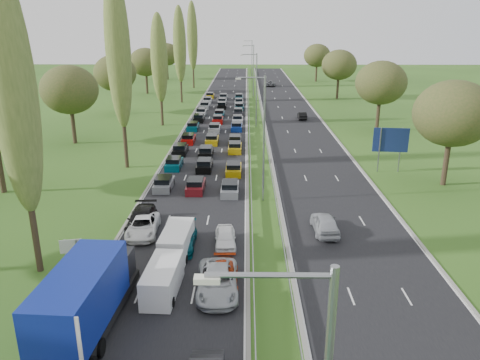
{
  "coord_description": "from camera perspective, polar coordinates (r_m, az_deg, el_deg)",
  "views": [
    {
      "loc": [
        2.83,
        0.21,
        16.27
      ],
      "look_at": [
        2.23,
        44.76,
        1.5
      ],
      "focal_mm": 35.0,
      "sensor_mm": 36.0,
      "label": 1
    }
  ],
  "objects": [
    {
      "name": "woodland_left",
      "position": [
        67.72,
        -21.07,
        9.86
      ],
      "size": [
        8.0,
        166.0,
        11.1
      ],
      "color": "#2D2116",
      "rests_on": "ground"
    },
    {
      "name": "blue_lorry",
      "position": [
        27.63,
        -18.1,
        -13.35
      ],
      "size": [
        2.78,
        10.01,
        4.22
      ],
      "rotation": [
        0.0,
        0.0,
        -0.06
      ],
      "color": "black",
      "rests_on": "near_carriageway"
    },
    {
      "name": "white_van_front",
      "position": [
        30.8,
        -9.35,
        -11.66
      ],
      "size": [
        1.89,
        4.82,
        1.94
      ],
      "rotation": [
        0.0,
        0.0,
        -0.05
      ],
      "color": "white",
      "rests_on": "near_carriageway"
    },
    {
      "name": "direction_sign",
      "position": [
        56.41,
        17.89,
        4.44
      ],
      "size": [
        3.99,
        0.46,
        5.2
      ],
      "color": "gray",
      "rests_on": "ground"
    },
    {
      "name": "near_car_11",
      "position": [
        31.2,
        -1.93,
        -11.67
      ],
      "size": [
        1.95,
        4.52,
        1.3
      ],
      "primitive_type": "imported",
      "rotation": [
        0.0,
        0.0,
        0.03
      ],
      "color": "#972709",
      "rests_on": "near_carriageway"
    },
    {
      "name": "far_carriageway",
      "position": [
        84.3,
        6.54,
        7.1
      ],
      "size": [
        10.5,
        215.0,
        0.04
      ],
      "primitive_type": "cube",
      "color": "black",
      "rests_on": "ground"
    },
    {
      "name": "near_car_10",
      "position": [
        30.45,
        -2.76,
        -12.23
      ],
      "size": [
        2.81,
        5.68,
        1.55
      ],
      "primitive_type": "imported",
      "rotation": [
        0.0,
        0.0,
        0.04
      ],
      "color": "#A4A9AE",
      "rests_on": "near_carriageway"
    },
    {
      "name": "near_car_12",
      "position": [
        36.39,
        -1.8,
        -7.01
      ],
      "size": [
        1.83,
        4.04,
        1.35
      ],
      "primitive_type": "imported",
      "rotation": [
        0.0,
        0.0,
        0.06
      ],
      "color": "white",
      "rests_on": "near_carriageway"
    },
    {
      "name": "far_car_2",
      "position": [
        134.28,
        3.76,
        11.68
      ],
      "size": [
        2.94,
        5.65,
        1.52
      ],
      "primitive_type": "imported",
      "rotation": [
        0.0,
        0.0,
        3.07
      ],
      "color": "slate",
      "rests_on": "far_carriageway"
    },
    {
      "name": "near_car_3",
      "position": [
        40.16,
        -11.88,
        -4.71
      ],
      "size": [
        2.54,
        5.6,
        1.59
      ],
      "primitive_type": "imported",
      "rotation": [
        0.0,
        0.0,
        0.06
      ],
      "color": "black",
      "rests_on": "near_carriageway"
    },
    {
      "name": "central_reservation",
      "position": [
        83.79,
        1.92,
        7.52
      ],
      "size": [
        2.36,
        215.0,
        0.32
      ],
      "color": "gray",
      "rests_on": "ground"
    },
    {
      "name": "white_van_rear",
      "position": [
        35.51,
        -7.66,
        -7.29
      ],
      "size": [
        1.92,
        4.89,
        1.97
      ],
      "rotation": [
        0.0,
        0.0,
        -0.05
      ],
      "color": "white",
      "rests_on": "near_carriageway"
    },
    {
      "name": "ground",
      "position": [
        81.45,
        1.94,
        6.81
      ],
      "size": [
        260.0,
        260.0,
        0.0
      ],
      "primitive_type": "plane",
      "color": "#2B4F18",
      "rests_on": "ground"
    },
    {
      "name": "info_sign",
      "position": [
        35.12,
        -19.89,
        -7.94
      ],
      "size": [
        1.49,
        0.43,
        2.1
      ],
      "color": "gray",
      "rests_on": "ground"
    },
    {
      "name": "near_car_7",
      "position": [
        36.36,
        -7.06,
        -7.09
      ],
      "size": [
        2.06,
        4.98,
        1.44
      ],
      "primitive_type": "imported",
      "rotation": [
        0.0,
        0.0,
        0.01
      ],
      "color": "#05414E",
      "rests_on": "near_carriageway"
    },
    {
      "name": "woodland_right",
      "position": [
        70.27,
        18.61,
        10.39
      ],
      "size": [
        8.0,
        153.0,
        11.1
      ],
      "color": "#2D2116",
      "rests_on": "ground"
    },
    {
      "name": "traffic_queue_fill",
      "position": [
        79.12,
        -2.93,
        6.78
      ],
      "size": [
        9.09,
        69.57,
        0.8
      ],
      "color": "slate",
      "rests_on": "ground"
    },
    {
      "name": "lamp_columns",
      "position": [
        78.48,
        2.02,
        10.81
      ],
      "size": [
        0.18,
        140.18,
        12.0
      ],
      "color": "gray",
      "rests_on": "ground"
    },
    {
      "name": "near_car_2",
      "position": [
        39.07,
        -11.75,
        -5.49
      ],
      "size": [
        2.7,
        5.29,
        1.43
      ],
      "primitive_type": "imported",
      "rotation": [
        0.0,
        0.0,
        0.06
      ],
      "color": "white",
      "rests_on": "near_carriageway"
    },
    {
      "name": "near_carriageway",
      "position": [
        84.03,
        -2.73,
        7.16
      ],
      "size": [
        10.5,
        215.0,
        0.04
      ],
      "primitive_type": "cube",
      "color": "black",
      "rests_on": "ground"
    },
    {
      "name": "far_car_1",
      "position": [
        86.47,
        7.58,
        7.8
      ],
      "size": [
        1.41,
        4.03,
        1.33
      ],
      "primitive_type": "imported",
      "rotation": [
        0.0,
        0.0,
        3.14
      ],
      "color": "black",
      "rests_on": "far_carriageway"
    },
    {
      "name": "far_car_0",
      "position": [
        39.16,
        10.31,
        -5.21
      ],
      "size": [
        2.02,
        4.74,
        1.6
      ],
      "primitive_type": "imported",
      "rotation": [
        0.0,
        0.0,
        3.17
      ],
      "color": "#A2A5AB",
      "rests_on": "far_carriageway"
    },
    {
      "name": "poplar_row",
      "position": [
        69.56,
        -11.5,
        14.79
      ],
      "size": [
        2.8,
        127.8,
        22.44
      ],
      "color": "#2D2116",
      "rests_on": "ground"
    }
  ]
}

